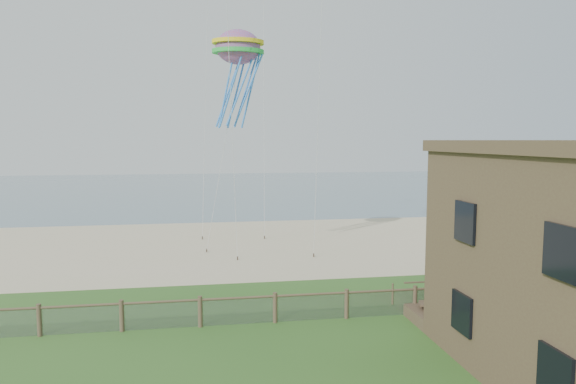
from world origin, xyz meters
name	(u,v)px	position (x,y,z in m)	size (l,w,h in m)	color
sand_beach	(244,244)	(0.00, 22.00, 0.00)	(72.00, 20.00, 0.02)	#C2B58C
ocean	(222,188)	(0.00, 66.00, 0.00)	(160.00, 68.00, 0.02)	slate
chainlink_fence	(275,309)	(0.00, 6.00, 0.55)	(36.20, 0.20, 1.25)	#4B402A
picnic_table	(442,312)	(6.74, 5.00, 0.38)	(1.82, 1.37, 0.77)	brown
octopus_kite	(238,75)	(-0.68, 16.69, 11.20)	(3.06, 2.16, 6.29)	#FF3028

